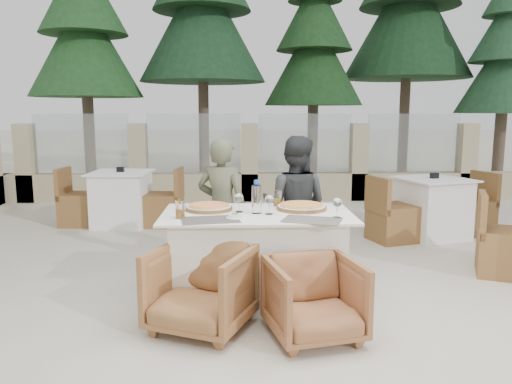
{
  "coord_description": "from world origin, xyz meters",
  "views": [
    {
      "loc": [
        -0.2,
        -4.22,
        1.62
      ],
      "look_at": [
        -0.04,
        0.2,
        0.9
      ],
      "focal_mm": 35.0,
      "sensor_mm": 36.0,
      "label": 1
    }
  ],
  "objects_px": {
    "pizza_left": "(209,207)",
    "armchair_near_left": "(202,288)",
    "armchair_far_right": "(301,243)",
    "armchair_far_left": "(226,241)",
    "wine_glass_near": "(269,203)",
    "beer_glass_right": "(278,198)",
    "pizza_right": "(301,206)",
    "beer_glass_left": "(180,209)",
    "bg_table_b": "(432,208)",
    "diner_left": "(222,208)",
    "water_bottle": "(257,197)",
    "bg_table_a": "(122,199)",
    "wine_glass_corner": "(337,207)",
    "armchair_near_right": "(314,299)",
    "wine_glass_centre": "(239,202)",
    "olive_dish": "(235,215)",
    "dining_table": "(257,257)",
    "diner_right": "(294,206)"
  },
  "relations": [
    {
      "from": "beer_glass_left",
      "to": "armchair_near_right",
      "type": "xyz_separation_m",
      "value": [
        1.0,
        -0.55,
        -0.55
      ]
    },
    {
      "from": "armchair_near_left",
      "to": "armchair_near_right",
      "type": "relative_size",
      "value": 1.09
    },
    {
      "from": "pizza_right",
      "to": "diner_left",
      "type": "bearing_deg",
      "value": 144.41
    },
    {
      "from": "pizza_right",
      "to": "beer_glass_left",
      "type": "distance_m",
      "value": 1.07
    },
    {
      "from": "dining_table",
      "to": "wine_glass_near",
      "type": "xyz_separation_m",
      "value": [
        0.1,
        -0.06,
        0.48
      ]
    },
    {
      "from": "armchair_far_right",
      "to": "armchair_far_left",
      "type": "bearing_deg",
      "value": -5.06
    },
    {
      "from": "wine_glass_near",
      "to": "armchair_near_left",
      "type": "xyz_separation_m",
      "value": [
        -0.53,
        -0.5,
        -0.54
      ]
    },
    {
      "from": "wine_glass_near",
      "to": "diner_left",
      "type": "bearing_deg",
      "value": 120.44
    },
    {
      "from": "armchair_near_right",
      "to": "pizza_left",
      "type": "bearing_deg",
      "value": 118.77
    },
    {
      "from": "armchair_near_left",
      "to": "dining_table",
      "type": "bearing_deg",
      "value": 75.42
    },
    {
      "from": "beer_glass_right",
      "to": "wine_glass_centre",
      "type": "bearing_deg",
      "value": -142.28
    },
    {
      "from": "pizza_right",
      "to": "olive_dish",
      "type": "height_order",
      "value": "pizza_right"
    },
    {
      "from": "dining_table",
      "to": "armchair_far_right",
      "type": "bearing_deg",
      "value": 58.11
    },
    {
      "from": "wine_glass_centre",
      "to": "olive_dish",
      "type": "xyz_separation_m",
      "value": [
        -0.03,
        -0.24,
        -0.07
      ]
    },
    {
      "from": "armchair_far_right",
      "to": "bg_table_b",
      "type": "height_order",
      "value": "bg_table_b"
    },
    {
      "from": "wine_glass_centre",
      "to": "bg_table_a",
      "type": "bearing_deg",
      "value": 119.88
    },
    {
      "from": "armchair_far_left",
      "to": "bg_table_a",
      "type": "relative_size",
      "value": 0.37
    },
    {
      "from": "wine_glass_near",
      "to": "beer_glass_left",
      "type": "distance_m",
      "value": 0.73
    },
    {
      "from": "wine_glass_corner",
      "to": "armchair_near_right",
      "type": "height_order",
      "value": "wine_glass_corner"
    },
    {
      "from": "beer_glass_right",
      "to": "diner_right",
      "type": "height_order",
      "value": "diner_right"
    },
    {
      "from": "wine_glass_near",
      "to": "beer_glass_right",
      "type": "height_order",
      "value": "wine_glass_near"
    },
    {
      "from": "dining_table",
      "to": "pizza_right",
      "type": "relative_size",
      "value": 3.67
    },
    {
      "from": "wine_glass_near",
      "to": "beer_glass_right",
      "type": "relative_size",
      "value": 1.31
    },
    {
      "from": "armchair_near_right",
      "to": "bg_table_b",
      "type": "distance_m",
      "value": 3.47
    },
    {
      "from": "water_bottle",
      "to": "wine_glass_near",
      "type": "xyz_separation_m",
      "value": [
        0.1,
        -0.05,
        -0.05
      ]
    },
    {
      "from": "armchair_far_left",
      "to": "beer_glass_left",
      "type": "bearing_deg",
      "value": 90.4
    },
    {
      "from": "armchair_far_right",
      "to": "bg_table_b",
      "type": "relative_size",
      "value": 0.4
    },
    {
      "from": "pizza_right",
      "to": "armchair_far_right",
      "type": "xyz_separation_m",
      "value": [
        0.09,
        0.63,
        -0.5
      ]
    },
    {
      "from": "wine_glass_centre",
      "to": "beer_glass_right",
      "type": "bearing_deg",
      "value": 37.72
    },
    {
      "from": "wine_glass_near",
      "to": "diner_left",
      "type": "height_order",
      "value": "diner_left"
    },
    {
      "from": "beer_glass_left",
      "to": "bg_table_b",
      "type": "xyz_separation_m",
      "value": [
        2.97,
        2.31,
        -0.46
      ]
    },
    {
      "from": "olive_dish",
      "to": "bg_table_b",
      "type": "bearing_deg",
      "value": 42.51
    },
    {
      "from": "armchair_far_right",
      "to": "armchair_near_left",
      "type": "distance_m",
      "value": 1.62
    },
    {
      "from": "beer_glass_left",
      "to": "bg_table_b",
      "type": "relative_size",
      "value": 0.09
    },
    {
      "from": "pizza_left",
      "to": "water_bottle",
      "type": "bearing_deg",
      "value": -21.16
    },
    {
      "from": "beer_glass_left",
      "to": "armchair_near_left",
      "type": "relative_size",
      "value": 0.21
    },
    {
      "from": "dining_table",
      "to": "wine_glass_near",
      "type": "bearing_deg",
      "value": -31.53
    },
    {
      "from": "wine_glass_corner",
      "to": "armchair_far_right",
      "type": "distance_m",
      "value": 1.15
    },
    {
      "from": "beer_glass_left",
      "to": "diner_right",
      "type": "xyz_separation_m",
      "value": [
        1.02,
        0.89,
        -0.15
      ]
    },
    {
      "from": "armchair_near_left",
      "to": "beer_glass_left",
      "type": "bearing_deg",
      "value": 140.04
    },
    {
      "from": "pizza_left",
      "to": "pizza_right",
      "type": "height_order",
      "value": "pizza_right"
    },
    {
      "from": "beer_glass_left",
      "to": "olive_dish",
      "type": "relative_size",
      "value": 1.33
    },
    {
      "from": "water_bottle",
      "to": "diner_right",
      "type": "distance_m",
      "value": 0.85
    },
    {
      "from": "pizza_right",
      "to": "armchair_far_right",
      "type": "distance_m",
      "value": 0.81
    },
    {
      "from": "pizza_left",
      "to": "armchair_near_left",
      "type": "distance_m",
      "value": 0.85
    },
    {
      "from": "pizza_left",
      "to": "wine_glass_centre",
      "type": "relative_size",
      "value": 2.2
    },
    {
      "from": "beer_glass_left",
      "to": "diner_left",
      "type": "height_order",
      "value": "diner_left"
    },
    {
      "from": "armchair_far_left",
      "to": "armchair_near_left",
      "type": "relative_size",
      "value": 0.87
    },
    {
      "from": "olive_dish",
      "to": "bg_table_b",
      "type": "height_order",
      "value": "olive_dish"
    },
    {
      "from": "beer_glass_left",
      "to": "bg_table_b",
      "type": "height_order",
      "value": "beer_glass_left"
    }
  ]
}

